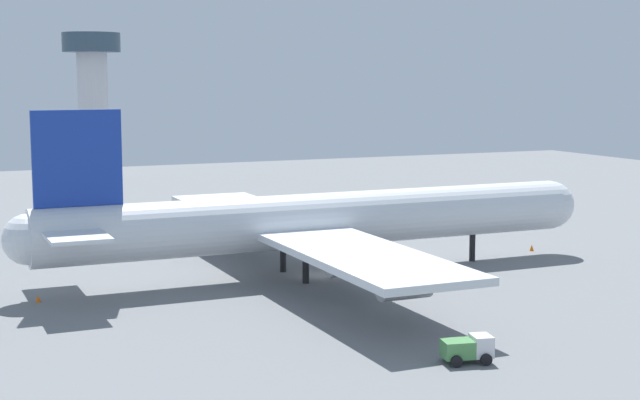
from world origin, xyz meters
The scene contains 9 objects.
ground_plane centered at (0.00, 0.00, 0.00)m, with size 266.06×266.06×0.00m, color slate.
cargo_airplane centered at (-0.48, 0.00, 5.98)m, with size 66.52×61.59×18.38m.
fuel_truck centered at (-1.34, 32.86, 1.18)m, with size 4.36×2.85×2.43m.
pushback_tractor centered at (-2.71, -33.89, 1.12)m, with size 4.09×2.94×2.07m.
maintenance_van centered at (-26.84, 22.40, 1.18)m, with size 4.00×4.01×2.36m.
baggage_tug centered at (-8.92, 25.77, 1.20)m, with size 3.98×4.45×2.30m.
safety_cone_nose centered at (29.93, 2.52, 0.40)m, with size 0.55×0.55×0.79m, color orange.
safety_cone_tail centered at (-29.93, -0.59, 0.37)m, with size 0.52×0.52×0.74m, color orange.
control_tower centered at (-3.37, 111.49, 18.70)m, with size 12.09×12.09×30.59m.
Camera 1 is at (-41.34, -93.51, 21.65)m, focal length 53.51 mm.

